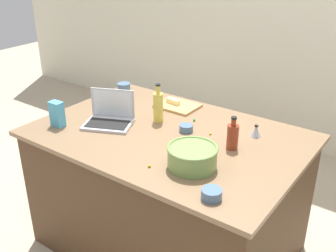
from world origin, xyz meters
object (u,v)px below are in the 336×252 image
object	(u,v)px
bottle_oil	(158,107)
ramekin_medium	(186,128)
candy_bag	(57,114)
butter_stick_left	(173,101)
cutting_board	(178,106)
laptop	(110,117)
bottle_soy	(233,136)
ramekin_wide	(212,194)
ramekin_small	(124,86)
kitchen_timer	(256,131)
mixing_bowl_large	(192,156)

from	to	relation	value
bottle_oil	ramekin_medium	world-z (taller)	bottle_oil
ramekin_medium	candy_bag	world-z (taller)	candy_bag
butter_stick_left	ramekin_medium	world-z (taller)	butter_stick_left
cutting_board	ramekin_medium	xyz separation A→B (m)	(0.28, -0.30, 0.01)
laptop	bottle_soy	xyz separation A→B (m)	(0.83, 0.16, 0.03)
ramekin_wide	ramekin_small	bearing A→B (deg)	146.28
cutting_board	kitchen_timer	distance (m)	0.68
bottle_oil	ramekin_wide	bearing A→B (deg)	-37.21
candy_bag	cutting_board	bearing A→B (deg)	58.12
kitchen_timer	bottle_soy	bearing A→B (deg)	-101.16
ramekin_small	cutting_board	bearing A→B (deg)	-5.47
laptop	ramekin_medium	xyz separation A→B (m)	(0.48, 0.20, -0.02)
candy_bag	kitchen_timer	bearing A→B (deg)	28.91
ramekin_medium	bottle_oil	bearing A→B (deg)	175.24
ramekin_small	mixing_bowl_large	bearing A→B (deg)	-32.36
ramekin_wide	candy_bag	distance (m)	1.24
mixing_bowl_large	ramekin_medium	xyz separation A→B (m)	(-0.27, 0.35, -0.04)
ramekin_wide	candy_bag	world-z (taller)	candy_bag
cutting_board	ramekin_small	distance (m)	0.58
mixing_bowl_large	butter_stick_left	distance (m)	0.88
laptop	mixing_bowl_large	xyz separation A→B (m)	(0.75, -0.15, 0.02)
laptop	bottle_soy	world-z (taller)	laptop
ramekin_small	candy_bag	size ratio (longest dim) A/B	0.62
ramekin_medium	candy_bag	xyz separation A→B (m)	(-0.73, -0.43, 0.06)
cutting_board	candy_bag	distance (m)	0.86
ramekin_medium	butter_stick_left	bearing A→B (deg)	136.23
butter_stick_left	cutting_board	bearing A→B (deg)	0.00
bottle_soy	cutting_board	world-z (taller)	bottle_soy
bottle_oil	butter_stick_left	size ratio (longest dim) A/B	2.42
bottle_oil	cutting_board	distance (m)	0.30
bottle_oil	ramekin_small	size ratio (longest dim) A/B	2.54
bottle_oil	candy_bag	xyz separation A→B (m)	(-0.49, -0.45, -0.02)
ramekin_small	ramekin_medium	xyz separation A→B (m)	(0.85, -0.36, -0.00)
ramekin_small	kitchen_timer	distance (m)	1.25
bottle_oil	cutting_board	xyz separation A→B (m)	(-0.04, 0.28, -0.10)
butter_stick_left	candy_bag	bearing A→B (deg)	-119.53
laptop	bottle_oil	bearing A→B (deg)	42.32
mixing_bowl_large	cutting_board	world-z (taller)	mixing_bowl_large
cutting_board	ramekin_small	bearing A→B (deg)	174.53
ramekin_small	ramekin_medium	size ratio (longest dim) A/B	1.19
ramekin_medium	mixing_bowl_large	bearing A→B (deg)	-52.38
bottle_oil	cutting_board	size ratio (longest dim) A/B	0.90
cutting_board	laptop	bearing A→B (deg)	-111.93
mixing_bowl_large	bottle_oil	distance (m)	0.63
butter_stick_left	candy_bag	distance (m)	0.84
ramekin_wide	candy_bag	size ratio (longest dim) A/B	0.59
ramekin_wide	kitchen_timer	world-z (taller)	kitchen_timer
laptop	ramekin_small	xyz separation A→B (m)	(-0.37, 0.56, -0.02)
ramekin_wide	candy_bag	bearing A→B (deg)	174.53
bottle_soy	ramekin_medium	distance (m)	0.35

